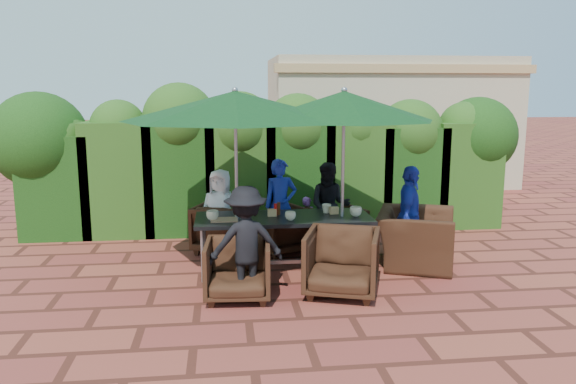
{
  "coord_description": "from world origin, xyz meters",
  "views": [
    {
      "loc": [
        -0.8,
        -7.29,
        2.43
      ],
      "look_at": [
        0.11,
        0.4,
        1.01
      ],
      "focal_mm": 35.0,
      "sensor_mm": 36.0,
      "label": 1
    }
  ],
  "objects": [
    {
      "name": "chair_near_left",
      "position": [
        -0.65,
        -0.98,
        0.39
      ],
      "size": [
        0.8,
        0.76,
        0.78
      ],
      "primitive_type": "imported",
      "rotation": [
        0.0,
        0.0,
        -0.07
      ],
      "color": "black",
      "rests_on": "ground"
    },
    {
      "name": "building",
      "position": [
        3.5,
        6.99,
        1.61
      ],
      "size": [
        6.2,
        3.08,
        3.2
      ],
      "color": "tan",
      "rests_on": "ground"
    },
    {
      "name": "cup_e",
      "position": [
        0.97,
        -0.1,
        0.81
      ],
      "size": [
        0.16,
        0.16,
        0.13
      ],
      "primitive_type": "imported",
      "color": "beige",
      "rests_on": "dining_table"
    },
    {
      "name": "cup_b",
      "position": [
        -0.6,
        0.07,
        0.82
      ],
      "size": [
        0.14,
        0.14,
        0.13
      ],
      "primitive_type": "imported",
      "color": "beige",
      "rests_on": "dining_table"
    },
    {
      "name": "child_left",
      "position": [
        -0.42,
        1.0,
        0.4
      ],
      "size": [
        0.32,
        0.27,
        0.8
      ],
      "primitive_type": "imported",
      "rotation": [
        0.0,
        0.0,
        -0.13
      ],
      "color": "#E35080",
      "rests_on": "ground"
    },
    {
      "name": "chair_end_right",
      "position": [
        1.86,
        0.04,
        0.51
      ],
      "size": [
        1.14,
        1.36,
        1.02
      ],
      "primitive_type": "imported",
      "rotation": [
        0.0,
        0.0,
        1.19
      ],
      "color": "black",
      "rests_on": "ground"
    },
    {
      "name": "ketchup_bottle",
      "position": [
        -0.1,
        0.04,
        0.83
      ],
      "size": [
        0.04,
        0.04,
        0.17
      ],
      "primitive_type": "cylinder",
      "color": "#B20C0A",
      "rests_on": "dining_table"
    },
    {
      "name": "chair_far_left",
      "position": [
        -0.8,
        1.02,
        0.41
      ],
      "size": [
        1.01,
        0.98,
        0.81
      ],
      "primitive_type": "imported",
      "rotation": [
        0.0,
        0.0,
        2.75
      ],
      "color": "black",
      "rests_on": "ground"
    },
    {
      "name": "adult_end_right",
      "position": [
        1.78,
        0.09,
        0.7
      ],
      "size": [
        0.7,
        0.91,
        1.39
      ],
      "primitive_type": "imported",
      "rotation": [
        0.0,
        0.0,
        1.16
      ],
      "color": "#1E30A7",
      "rests_on": "ground"
    },
    {
      "name": "umbrella_left",
      "position": [
        -0.62,
        -0.03,
        2.21
      ],
      "size": [
        2.92,
        2.92,
        2.46
      ],
      "color": "gray",
      "rests_on": "ground"
    },
    {
      "name": "hedge_wall",
      "position": [
        -0.18,
        2.32,
        1.33
      ],
      "size": [
        9.1,
        1.6,
        2.55
      ],
      "color": "black",
      "rests_on": "ground"
    },
    {
      "name": "number_block_right",
      "position": [
        0.7,
        0.07,
        0.8
      ],
      "size": [
        0.12,
        0.06,
        0.1
      ],
      "primitive_type": "cube",
      "color": "tan",
      "rests_on": "dining_table"
    },
    {
      "name": "child_right",
      "position": [
        0.5,
        1.12,
        0.39
      ],
      "size": [
        0.33,
        0.29,
        0.79
      ],
      "primitive_type": "imported",
      "rotation": [
        0.0,
        0.0,
        0.23
      ],
      "color": "#9C54B7",
      "rests_on": "ground"
    },
    {
      "name": "adult_far_mid",
      "position": [
        0.07,
        0.99,
        0.7
      ],
      "size": [
        0.56,
        0.48,
        1.4
      ],
      "primitive_type": "imported",
      "rotation": [
        0.0,
        0.0,
        0.16
      ],
      "color": "#1E30A7",
      "rests_on": "ground"
    },
    {
      "name": "chair_far_right",
      "position": [
        0.91,
        0.9,
        0.37
      ],
      "size": [
        0.91,
        0.88,
        0.74
      ],
      "primitive_type": "imported",
      "rotation": [
        0.0,
        0.0,
        3.5
      ],
      "color": "black",
      "rests_on": "ground"
    },
    {
      "name": "sauce_bottle",
      "position": [
        -0.05,
        0.12,
        0.83
      ],
      "size": [
        0.04,
        0.04,
        0.17
      ],
      "primitive_type": "cylinder",
      "color": "#4C230C",
      "rests_on": "dining_table"
    },
    {
      "name": "adult_far_left",
      "position": [
        -0.84,
        0.92,
        0.64
      ],
      "size": [
        0.72,
        0.56,
        1.27
      ],
      "primitive_type": "imported",
      "rotation": [
        0.0,
        0.0,
        -0.34
      ],
      "color": "white",
      "rests_on": "ground"
    },
    {
      "name": "ground",
      "position": [
        0.0,
        0.0,
        0.0
      ],
      "size": [
        80.0,
        80.0,
        0.0
      ],
      "primitive_type": "plane",
      "color": "brown",
      "rests_on": "ground"
    },
    {
      "name": "pedestrian_a",
      "position": [
        1.85,
        4.29,
        0.81
      ],
      "size": [
        1.6,
        0.93,
        1.62
      ],
      "primitive_type": "imported",
      "rotation": [
        0.0,
        0.0,
        2.87
      ],
      "color": "green",
      "rests_on": "ground"
    },
    {
      "name": "number_block_left",
      "position": [
        -0.15,
        0.03,
        0.8
      ],
      "size": [
        0.12,
        0.06,
        0.1
      ],
      "primitive_type": "cube",
      "color": "tan",
      "rests_on": "dining_table"
    },
    {
      "name": "cup_c",
      "position": [
        0.07,
        -0.22,
        0.81
      ],
      "size": [
        0.14,
        0.14,
        0.11
      ],
      "primitive_type": "imported",
      "color": "beige",
      "rests_on": "dining_table"
    },
    {
      "name": "chair_near_right",
      "position": [
        0.6,
        -0.99,
        0.43
      ],
      "size": [
        1.05,
        1.02,
        0.87
      ],
      "primitive_type": "imported",
      "rotation": [
        0.0,
        0.0,
        -0.32
      ],
      "color": "black",
      "rests_on": "ground"
    },
    {
      "name": "umbrella_right",
      "position": [
        0.78,
        -0.08,
        2.21
      ],
      "size": [
        2.4,
        2.4,
        2.46
      ],
      "color": "gray",
      "rests_on": "ground"
    },
    {
      "name": "pedestrian_c",
      "position": [
        3.39,
        4.41,
        0.81
      ],
      "size": [
        1.1,
        0.64,
        1.62
      ],
      "primitive_type": "imported",
      "rotation": [
        0.0,
        0.0,
        2.97
      ],
      "color": "#919199",
      "rests_on": "ground"
    },
    {
      "name": "dining_table",
      "position": [
        0.0,
        -0.01,
        0.68
      ],
      "size": [
        2.34,
        0.9,
        0.75
      ],
      "color": "black",
      "rests_on": "ground"
    },
    {
      "name": "adult_near_left",
      "position": [
        -0.55,
        -0.99,
        0.67
      ],
      "size": [
        0.9,
        0.48,
        1.34
      ],
      "primitive_type": "imported",
      "rotation": [
        0.0,
        0.0,
        3.25
      ],
      "color": "black",
      "rests_on": "ground"
    },
    {
      "name": "chair_far_mid",
      "position": [
        0.07,
        0.88,
        0.38
      ],
      "size": [
        0.95,
        0.93,
        0.75
      ],
      "primitive_type": "imported",
      "rotation": [
        0.0,
        0.0,
        3.57
      ],
      "color": "black",
      "rests_on": "ground"
    },
    {
      "name": "serving_tray",
      "position": [
        -0.79,
        -0.14,
        0.76
      ],
      "size": [
        0.35,
        0.25,
        0.02
      ],
      "primitive_type": "cube",
      "color": "#AF7A54",
      "rests_on": "dining_table"
    },
    {
      "name": "pedestrian_b",
      "position": [
        2.56,
        4.47,
        0.89
      ],
      "size": [
        0.95,
        0.7,
        1.78
      ],
      "primitive_type": "imported",
      "rotation": [
        0.0,
        0.0,
        3.37
      ],
      "color": "#E35080",
      "rests_on": "ground"
    },
    {
      "name": "cup_d",
      "position": [
        0.61,
        0.15,
        0.81
      ],
      "size": [
        0.13,
        0.13,
        0.12
      ],
      "primitive_type": "imported",
      "color": "beige",
      "rests_on": "dining_table"
    },
    {
      "name": "cup_a",
      "position": [
        -0.94,
        -0.11,
        0.81
      ],
      "size": [
        0.16,
        0.16,
        0.13
      ],
      "primitive_type": "imported",
      "color": "beige",
      "rests_on": "dining_table"
    },
    {
      "name": "adult_far_right",
      "position": [
        0.83,
        1.04,
        0.66
      ],
      "size": [
        0.72,
        0.54,
        1.33
      ],
      "primitive_type": "imported",
      "rotation": [
        0.0,
        0.0,
        -0.26
      ],
      "color": "black",
      "rests_on": "ground"
    }
  ]
}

